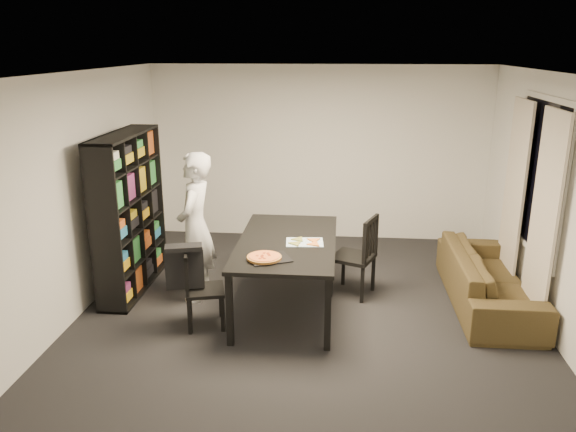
# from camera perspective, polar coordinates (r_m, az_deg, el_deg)

# --- Properties ---
(room) EXTENTS (5.01, 5.51, 2.61)m
(room) POSITION_cam_1_polar(r_m,az_deg,el_deg) (5.79, 2.01, 1.34)
(room) COLOR black
(room) RESTS_ON ground
(window_pane) EXTENTS (0.02, 1.40, 1.60)m
(window_pane) POSITION_cam_1_polar(r_m,az_deg,el_deg) (6.68, 24.21, 3.72)
(window_pane) COLOR black
(window_pane) RESTS_ON room
(window_frame) EXTENTS (0.03, 1.52, 1.72)m
(window_frame) POSITION_cam_1_polar(r_m,az_deg,el_deg) (6.68, 24.17, 3.72)
(window_frame) COLOR white
(window_frame) RESTS_ON room
(curtain_left) EXTENTS (0.03, 0.70, 2.25)m
(curtain_left) POSITION_cam_1_polar(r_m,az_deg,el_deg) (6.26, 24.54, -0.46)
(curtain_left) COLOR beige
(curtain_left) RESTS_ON room
(curtain_right) EXTENTS (0.03, 0.70, 2.25)m
(curtain_right) POSITION_cam_1_polar(r_m,az_deg,el_deg) (7.21, 21.97, 2.01)
(curtain_right) COLOR beige
(curtain_right) RESTS_ON room
(bookshelf) EXTENTS (0.35, 1.50, 1.90)m
(bookshelf) POSITION_cam_1_polar(r_m,az_deg,el_deg) (6.92, -15.82, 0.29)
(bookshelf) COLOR black
(bookshelf) RESTS_ON room
(dining_table) EXTENTS (1.07, 1.92, 0.80)m
(dining_table) POSITION_cam_1_polar(r_m,az_deg,el_deg) (6.21, -0.09, -3.11)
(dining_table) COLOR black
(dining_table) RESTS_ON room
(chair_left) EXTENTS (0.48, 0.48, 0.85)m
(chair_left) POSITION_cam_1_polar(r_m,az_deg,el_deg) (5.95, -9.25, -6.80)
(chair_left) COLOR black
(chair_left) RESTS_ON room
(chair_right) EXTENTS (0.59, 0.59, 0.97)m
(chair_right) POSITION_cam_1_polar(r_m,az_deg,el_deg) (6.62, 7.41, -3.56)
(chair_right) COLOR black
(chair_right) RESTS_ON room
(draped_jacket) EXTENTS (0.40, 0.26, 0.47)m
(draped_jacket) POSITION_cam_1_polar(r_m,az_deg,el_deg) (5.87, -10.48, -4.92)
(draped_jacket) COLOR black
(draped_jacket) RESTS_ON chair_left
(person) EXTENTS (0.44, 0.65, 1.73)m
(person) POSITION_cam_1_polar(r_m,az_deg,el_deg) (6.49, -9.38, -1.13)
(person) COLOR silver
(person) RESTS_ON room
(baking_tray) EXTENTS (0.50, 0.46, 0.01)m
(baking_tray) POSITION_cam_1_polar(r_m,az_deg,el_deg) (5.66, -1.88, -4.33)
(baking_tray) COLOR black
(baking_tray) RESTS_ON dining_table
(pepperoni_pizza) EXTENTS (0.35, 0.35, 0.03)m
(pepperoni_pizza) POSITION_cam_1_polar(r_m,az_deg,el_deg) (5.64, -2.43, -4.21)
(pepperoni_pizza) COLOR #A1682E
(pepperoni_pizza) RESTS_ON dining_table
(kitchen_towel) EXTENTS (0.42, 0.33, 0.01)m
(kitchen_towel) POSITION_cam_1_polar(r_m,az_deg,el_deg) (6.12, 1.70, -2.69)
(kitchen_towel) COLOR white
(kitchen_towel) RESTS_ON dining_table
(pizza_slices) EXTENTS (0.44, 0.40, 0.01)m
(pizza_slices) POSITION_cam_1_polar(r_m,az_deg,el_deg) (6.10, 1.77, -2.62)
(pizza_slices) COLOR #B77739
(pizza_slices) RESTS_ON dining_table
(sofa) EXTENTS (0.82, 2.09, 0.61)m
(sofa) POSITION_cam_1_polar(r_m,az_deg,el_deg) (6.84, 19.69, -6.01)
(sofa) COLOR #3B2C17
(sofa) RESTS_ON room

